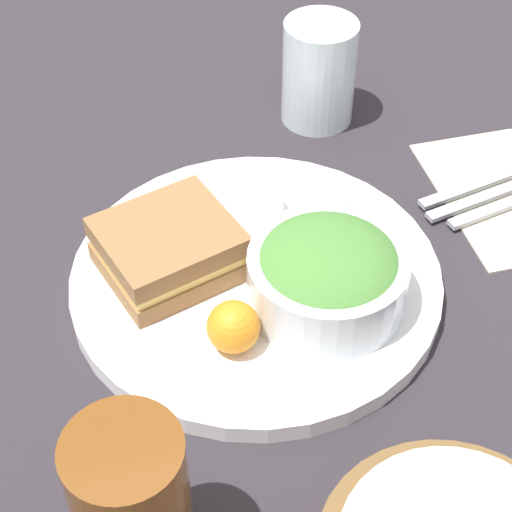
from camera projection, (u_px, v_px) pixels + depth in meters
ground_plane at (256, 287)px, 0.75m from camera, size 4.00×4.00×0.00m
plate at (256, 280)px, 0.75m from camera, size 0.32×0.32×0.02m
sandwich at (169, 249)px, 0.73m from camera, size 0.13×0.13×0.05m
salad_bowl at (328, 274)px, 0.70m from camera, size 0.13×0.13×0.07m
dressing_cup at (315, 213)px, 0.77m from camera, size 0.06×0.06×0.04m
orange_wedge at (233, 327)px, 0.67m from camera, size 0.04×0.04×0.04m
drink_glass at (133, 510)px, 0.53m from camera, size 0.07×0.07×0.14m
napkin at (501, 194)px, 0.84m from camera, size 0.12×0.19×0.00m
fork at (491, 180)px, 0.85m from camera, size 0.17×0.05×0.01m
knife at (502, 191)px, 0.84m from camera, size 0.17×0.05×0.01m
water_glass at (319, 72)px, 0.90m from camera, size 0.08×0.08×0.11m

